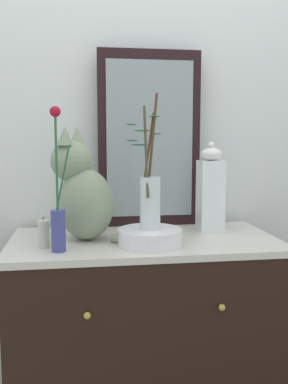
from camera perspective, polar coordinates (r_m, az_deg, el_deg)
wall_back at (r=1.95m, az=-1.49°, el=9.60°), size 4.40×0.08×2.60m
sideboard at (r=1.80m, az=0.00°, el=-19.14°), size 1.02×0.55×0.83m
mirror_leaning at (r=1.86m, az=0.73°, el=7.03°), size 0.45×0.03×0.76m
cat_sitting at (r=1.63m, az=-8.20°, el=0.07°), size 0.41×0.30×0.43m
vase_slim_green at (r=1.47m, az=-11.41°, el=-2.87°), size 0.07×0.05×0.49m
bowl_porcelain at (r=1.55m, az=0.80°, el=-6.01°), size 0.23×0.23×0.06m
vase_glass_clear at (r=1.53m, az=0.73°, el=-0.32°), size 0.16×0.13×0.48m
jar_lidded_porcelain at (r=1.78m, az=8.85°, el=0.19°), size 0.10×0.10×0.37m
candle_pillar at (r=1.55m, az=-13.23°, el=-5.46°), size 0.04×0.04×0.11m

